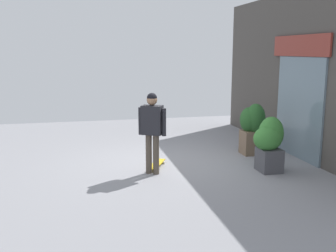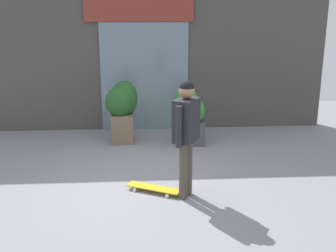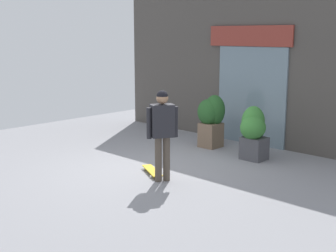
% 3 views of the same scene
% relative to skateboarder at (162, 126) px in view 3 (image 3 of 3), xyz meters
% --- Properties ---
extents(ground_plane, '(12.00, 12.00, 0.00)m').
position_rel_skateboarder_xyz_m(ground_plane, '(-0.66, 0.47, -1.05)').
color(ground_plane, gray).
extents(building_facade, '(8.47, 0.31, 3.98)m').
position_rel_skateboarder_xyz_m(building_facade, '(-0.65, 3.82, 0.92)').
color(building_facade, '#4C4742').
rests_on(building_facade, ground_plane).
extents(skateboarder, '(0.43, 0.53, 1.71)m').
position_rel_skateboarder_xyz_m(skateboarder, '(0.00, 0.00, 0.00)').
color(skateboarder, '#4C4238').
rests_on(skateboarder, ground_plane).
extents(skateboard, '(0.83, 0.55, 0.08)m').
position_rel_skateboarder_xyz_m(skateboard, '(-0.46, 0.18, -0.99)').
color(skateboard, gold).
rests_on(skateboard, ground_plane).
extents(planter_box_left, '(0.61, 0.70, 1.17)m').
position_rel_skateboarder_xyz_m(planter_box_left, '(0.34, 2.49, -0.39)').
color(planter_box_left, '#47474C').
rests_on(planter_box_left, ground_plane).
extents(planter_box_right, '(0.65, 0.57, 1.28)m').
position_rel_skateboarder_xyz_m(planter_box_right, '(-1.02, 2.71, -0.33)').
color(planter_box_right, brown).
rests_on(planter_box_right, ground_plane).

